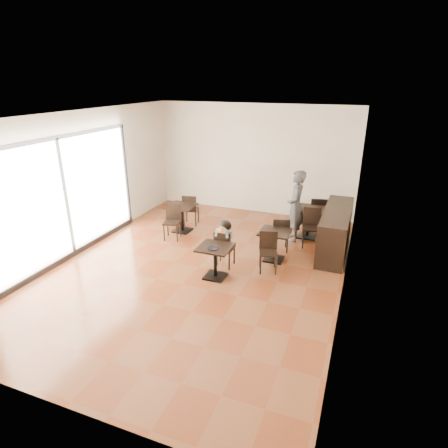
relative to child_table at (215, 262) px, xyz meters
The scene contains 23 objects.
floor 0.67m from the child_table, 151.90° to the left, with size 6.00×8.00×0.01m, color brown.
ceiling 2.91m from the child_table, 151.90° to the left, with size 6.00×8.00×0.01m, color silver.
wall_back 4.48m from the child_table, 96.72° to the left, with size 6.00×0.01×3.20m, color silver.
wall_front 3.97m from the child_table, 97.67° to the right, with size 6.00×0.01×3.20m, color silver.
wall_left 3.73m from the child_table, behind, with size 0.01×8.00×3.20m, color silver.
wall_right 2.81m from the child_table, ahead, with size 0.01×8.00×3.20m, color silver.
storefront_window 3.64m from the child_table, behind, with size 0.04×4.50×2.60m, color white.
child_table is the anchor object (origin of this frame).
child_chair 0.55m from the child_table, 90.00° to the left, with size 0.38×0.38×0.84m, color black, non-canonical shape.
child 0.58m from the child_table, 90.00° to the left, with size 0.38×0.53×1.06m, color slate, non-canonical shape.
plate 0.37m from the child_table, 90.00° to the right, with size 0.24×0.24×0.01m, color black.
pizza_slice 0.67m from the child_table, 90.00° to the left, with size 0.24×0.19×0.06m, color #EFC67E, non-canonical shape.
adult_patron 2.81m from the child_table, 65.79° to the left, with size 0.65×0.43×1.79m, color #393A3E.
cafe_table_mid 1.53m from the child_table, 52.17° to the left, with size 0.67×0.67×0.70m, color black, non-canonical shape.
cafe_table_left 2.67m from the child_table, 131.66° to the left, with size 0.69×0.69×0.73m, color black, non-canonical shape.
cafe_table_back 3.15m from the child_table, 63.07° to the left, with size 0.74×0.74×0.78m, color black, non-canonical shape.
chair_mid_a 2.00m from the child_table, 61.89° to the left, with size 0.38×0.38×0.85m, color black, non-canonical shape.
chair_mid_b 1.15m from the child_table, 35.10° to the left, with size 0.38×0.38×0.85m, color black, non-canonical shape.
chair_left_a 3.10m from the child_table, 124.89° to the left, with size 0.40×0.40×0.88m, color black, non-canonical shape.
chair_left_b 2.29m from the child_table, 140.85° to the left, with size 0.40×0.40×0.88m, color black, non-canonical shape.
chair_back_a 3.72m from the child_table, 64.73° to the left, with size 0.42×0.42×0.94m, color black, non-canonical shape.
chair_back_b 2.76m from the child_table, 54.94° to the left, with size 0.42×0.42×0.94m, color black, non-canonical shape.
service_counter 3.13m from the child_table, 46.57° to the left, with size 0.60×2.40×1.00m, color black.
Camera 1 is at (3.12, -6.58, 3.86)m, focal length 30.00 mm.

